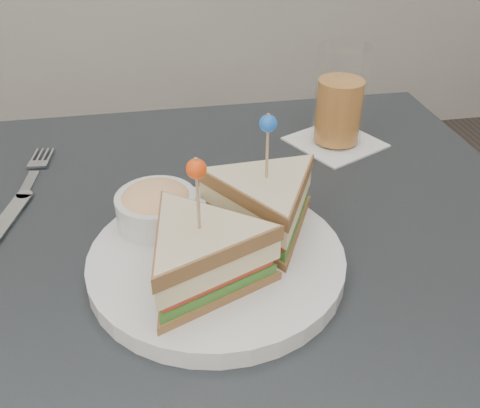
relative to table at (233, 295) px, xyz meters
name	(u,v)px	position (x,y,z in m)	size (l,w,h in m)	color
table	(233,295)	(0.00, 0.00, 0.00)	(0.80, 0.80, 0.75)	black
plate_meal	(223,233)	(-0.02, -0.03, 0.12)	(0.32, 0.30, 0.16)	silver
cutlery_fork	(31,178)	(-0.25, 0.19, 0.08)	(0.04, 0.19, 0.01)	silver
drink_set	(339,102)	(0.20, 0.22, 0.14)	(0.16, 0.16, 0.15)	silver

